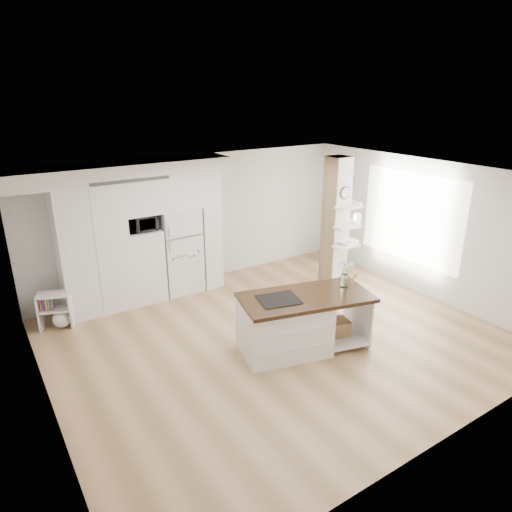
{
  "coord_description": "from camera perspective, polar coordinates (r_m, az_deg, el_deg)",
  "views": [
    {
      "loc": [
        -3.95,
        -5.43,
        3.93
      ],
      "look_at": [
        0.16,
        0.9,
        1.16
      ],
      "focal_mm": 32.0,
      "sensor_mm": 36.0,
      "label": 1
    }
  ],
  "objects": [
    {
      "name": "floor_plant_a",
      "position": [
        9.38,
        11.86,
        -3.35
      ],
      "size": [
        0.31,
        0.27,
        0.51
      ],
      "primitive_type": "imported",
      "rotation": [
        0.0,
        0.0,
        -0.17
      ],
      "color": "#4D7D32",
      "rests_on": "floor"
    },
    {
      "name": "bookshelf",
      "position": [
        8.67,
        -23.55,
        -6.48
      ],
      "size": [
        0.62,
        0.49,
        0.65
      ],
      "rotation": [
        0.0,
        0.0,
        -0.38
      ],
      "color": "white",
      "rests_on": "floor"
    },
    {
      "name": "window",
      "position": [
        9.69,
        18.77,
        4.57
      ],
      "size": [
        0.0,
        2.4,
        2.4
      ],
      "primitive_type": "plane",
      "rotation": [
        1.57,
        0.0,
        -1.57
      ],
      "color": "white",
      "rests_on": "room"
    },
    {
      "name": "floor_plant_b",
      "position": [
        10.91,
        8.96,
        0.2
      ],
      "size": [
        0.36,
        0.36,
        0.49
      ],
      "primitive_type": "imported",
      "rotation": [
        0.0,
        0.0,
        0.39
      ],
      "color": "#4D7D32",
      "rests_on": "floor"
    },
    {
      "name": "floor",
      "position": [
        7.78,
        2.64,
        -10.2
      ],
      "size": [
        7.0,
        6.0,
        0.01
      ],
      "primitive_type": "cube",
      "color": "tan",
      "rests_on": "ground"
    },
    {
      "name": "shelf_plant",
      "position": [
        9.71,
        11.03,
        5.47
      ],
      "size": [
        0.27,
        0.23,
        0.3
      ],
      "primitive_type": "imported",
      "color": "#4D7D32",
      "rests_on": "column"
    },
    {
      "name": "room",
      "position": [
        7.02,
        2.88,
        2.97
      ],
      "size": [
        7.04,
        6.04,
        2.72
      ],
      "color": "white",
      "rests_on": "ground"
    },
    {
      "name": "decor_bowl",
      "position": [
        9.36,
        11.04,
        1.56
      ],
      "size": [
        0.22,
        0.22,
        0.05
      ],
      "primitive_type": "imported",
      "color": "white",
      "rests_on": "column"
    },
    {
      "name": "cabinet_wall",
      "position": [
        8.81,
        -15.27,
        3.49
      ],
      "size": [
        4.0,
        0.71,
        2.7
      ],
      "color": "white",
      "rests_on": "floor"
    },
    {
      "name": "pendant_light",
      "position": [
        8.14,
        12.12,
        6.88
      ],
      "size": [
        0.12,
        0.12,
        0.1
      ],
      "primitive_type": "cylinder",
      "color": "white",
      "rests_on": "room"
    },
    {
      "name": "microwave",
      "position": [
        8.8,
        -14.15,
        4.01
      ],
      "size": [
        0.54,
        0.37,
        0.3
      ],
      "primitive_type": "imported",
      "color": "#2D2D2D",
      "rests_on": "cabinet_wall"
    },
    {
      "name": "refrigerator",
      "position": [
        9.32,
        -9.58,
        0.75
      ],
      "size": [
        0.78,
        0.69,
        1.75
      ],
      "color": "white",
      "rests_on": "floor"
    },
    {
      "name": "kitchen_island",
      "position": [
        7.24,
        4.45,
        -8.37
      ],
      "size": [
        2.21,
        1.43,
        1.49
      ],
      "rotation": [
        0.0,
        0.0,
        -0.24
      ],
      "color": "white",
      "rests_on": "floor"
    },
    {
      "name": "column",
      "position": [
        9.47,
        10.56,
        4.03
      ],
      "size": [
        0.69,
        0.9,
        2.7
      ],
      "color": "silver",
      "rests_on": "floor"
    }
  ]
}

